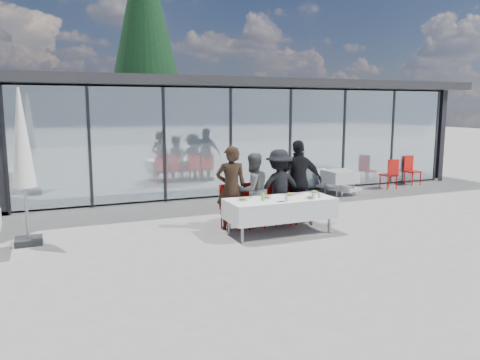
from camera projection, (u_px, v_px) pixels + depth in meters
name	position (u px, v px, depth m)	size (l,w,h in m)	color
ground	(256.00, 236.00, 9.64)	(90.00, 90.00, 0.00)	gray
pavilion	(214.00, 120.00, 17.51)	(14.80, 8.80, 3.44)	gray
treeline	(71.00, 113.00, 34.05)	(62.50, 2.00, 4.40)	#133A12
dining_table	(280.00, 208.00, 9.76)	(2.26, 0.96, 0.75)	silver
diner_a	(231.00, 188.00, 10.05)	(0.66, 0.66, 1.82)	#2F1F15
diner_chair_a	(231.00, 205.00, 10.14)	(0.44, 0.44, 0.97)	red
diner_b	(253.00, 190.00, 10.26)	(0.80, 0.80, 1.65)	#525252
diner_chair_b	(252.00, 203.00, 10.33)	(0.44, 0.44, 0.97)	red
diner_c	(279.00, 187.00, 10.50)	(1.10, 1.10, 1.70)	black
diner_chair_c	(278.00, 201.00, 10.58)	(0.44, 0.44, 0.97)	red
diner_d	(299.00, 182.00, 10.68)	(1.11, 1.11, 1.89)	black
diner_chair_d	(298.00, 199.00, 10.77)	(0.44, 0.44, 0.97)	red
plate_a	(243.00, 199.00, 9.51)	(0.23, 0.23, 0.07)	silver
plate_b	(266.00, 197.00, 9.71)	(0.23, 0.23, 0.07)	silver
plate_c	(290.00, 195.00, 10.01)	(0.23, 0.23, 0.07)	silver
plate_d	(315.00, 192.00, 10.29)	(0.23, 0.23, 0.07)	silver
plate_extra	(311.00, 197.00, 9.70)	(0.23, 0.23, 0.07)	silver
juice_bottle	(263.00, 197.00, 9.47)	(0.06, 0.06, 0.15)	#9DBD4F
drinking_glasses	(307.00, 197.00, 9.66)	(0.88, 0.16, 0.10)	silver
folded_eyeglasses	(281.00, 202.00, 9.37)	(0.14, 0.03, 0.01)	black
spare_table_right	(340.00, 177.00, 14.08)	(0.86, 0.86, 0.74)	silver
spare_chair_a	(411.00, 169.00, 15.96)	(0.49, 0.49, 0.97)	red
spare_chair_b	(391.00, 173.00, 15.04)	(0.46, 0.46, 0.97)	red
market_umbrella	(22.00, 147.00, 8.79)	(0.50, 0.50, 3.00)	black
lounger	(334.00, 184.00, 14.48)	(0.97, 1.45, 0.72)	silver
conifer_tree	(145.00, 30.00, 20.75)	(4.00, 4.00, 10.50)	#382316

